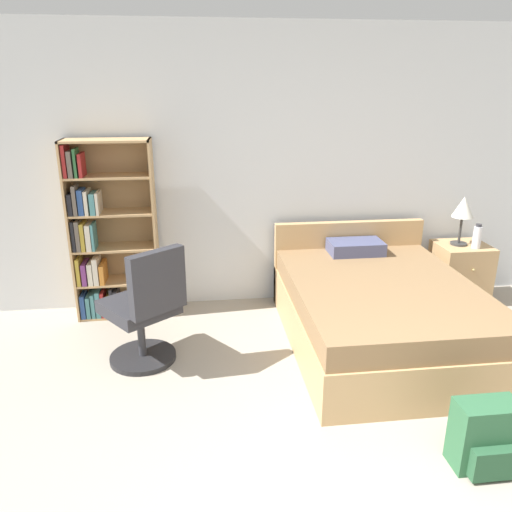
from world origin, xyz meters
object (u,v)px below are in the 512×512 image
object	(u,v)px
bed	(378,310)
office_chair	(145,311)
backpack_green	(485,437)
bookshelf	(104,238)
nightstand	(459,273)
water_bottle	(477,237)
table_lamp	(463,209)

from	to	relation	value
bed	office_chair	distance (m)	1.89
bed	backpack_green	distance (m)	1.49
bookshelf	nightstand	distance (m)	3.44
bookshelf	bed	xyz separation A→B (m)	(2.30, -0.82, -0.47)
office_chair	water_bottle	bearing A→B (deg)	13.56
bookshelf	water_bottle	world-z (taller)	bookshelf
office_chair	table_lamp	size ratio (longest dim) A/B	2.05
table_lamp	water_bottle	distance (m)	0.29
bed	water_bottle	bearing A→B (deg)	27.48
nightstand	table_lamp	xyz separation A→B (m)	(-0.05, 0.01, 0.65)
water_bottle	bookshelf	bearing A→B (deg)	176.41
nightstand	table_lamp	distance (m)	0.65
office_chair	table_lamp	bearing A→B (deg)	16.22
bookshelf	backpack_green	bearing A→B (deg)	-43.84
water_bottle	table_lamp	bearing A→B (deg)	132.83
bookshelf	water_bottle	distance (m)	3.47
bed	backpack_green	bearing A→B (deg)	-86.32
nightstand	office_chair	bearing A→B (deg)	-164.18
nightstand	backpack_green	distance (m)	2.42
bookshelf	nightstand	size ratio (longest dim) A/B	2.76
bookshelf	table_lamp	distance (m)	3.36
office_chair	nightstand	bearing A→B (deg)	15.82
office_chair	nightstand	distance (m)	3.10
table_lamp	bookshelf	bearing A→B (deg)	178.33
nightstand	backpack_green	bearing A→B (deg)	-114.58
office_chair	backpack_green	xyz separation A→B (m)	(1.97, -1.35, -0.26)
bookshelf	table_lamp	bearing A→B (deg)	-1.67
bed	table_lamp	distance (m)	1.43
bookshelf	office_chair	world-z (taller)	bookshelf
bookshelf	bed	world-z (taller)	bookshelf
water_bottle	nightstand	bearing A→B (deg)	118.93
nightstand	table_lamp	size ratio (longest dim) A/B	1.24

